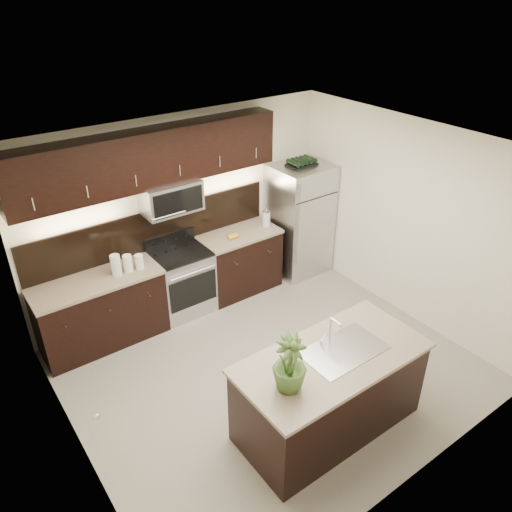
# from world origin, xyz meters

# --- Properties ---
(ground) EXTENTS (4.50, 4.50, 0.00)m
(ground) POSITION_xyz_m (0.00, 0.00, 0.00)
(ground) COLOR gray
(ground) RESTS_ON ground
(room_walls) EXTENTS (4.52, 4.02, 2.71)m
(room_walls) POSITION_xyz_m (-0.11, -0.04, 1.70)
(room_walls) COLOR silver
(room_walls) RESTS_ON ground
(counter_run) EXTENTS (3.51, 0.65, 0.94)m
(counter_run) POSITION_xyz_m (-0.46, 1.69, 0.47)
(counter_run) COLOR black
(counter_run) RESTS_ON ground
(upper_fixtures) EXTENTS (3.49, 0.40, 1.66)m
(upper_fixtures) POSITION_xyz_m (-0.43, 1.84, 2.14)
(upper_fixtures) COLOR black
(upper_fixtures) RESTS_ON counter_run
(island) EXTENTS (1.96, 0.96, 0.94)m
(island) POSITION_xyz_m (-0.04, -1.04, 0.47)
(island) COLOR black
(island) RESTS_ON ground
(sink_faucet) EXTENTS (0.84, 0.50, 0.28)m
(sink_faucet) POSITION_xyz_m (0.11, -1.03, 0.96)
(sink_faucet) COLOR silver
(sink_faucet) RESTS_ON island
(refrigerator) EXTENTS (0.84, 0.76, 1.75)m
(refrigerator) POSITION_xyz_m (1.80, 1.63, 0.87)
(refrigerator) COLOR #B2B2B7
(refrigerator) RESTS_ON ground
(wine_rack) EXTENTS (0.43, 0.27, 0.10)m
(wine_rack) POSITION_xyz_m (1.80, 1.63, 1.80)
(wine_rack) COLOR black
(wine_rack) RESTS_ON refrigerator
(plant) EXTENTS (0.36, 0.36, 0.56)m
(plant) POSITION_xyz_m (-0.65, -1.11, 1.22)
(plant) COLOR #3B5823
(plant) RESTS_ON island
(canisters) EXTENTS (0.41, 0.14, 0.27)m
(canisters) POSITION_xyz_m (-1.04, 1.63, 1.06)
(canisters) COLOR silver
(canisters) RESTS_ON counter_run
(french_press) EXTENTS (0.12, 0.12, 0.34)m
(french_press) POSITION_xyz_m (1.17, 1.64, 1.07)
(french_press) COLOR silver
(french_press) RESTS_ON counter_run
(bananas) EXTENTS (0.20, 0.16, 0.06)m
(bananas) POSITION_xyz_m (0.51, 1.61, 0.97)
(bananas) COLOR gold
(bananas) RESTS_ON counter_run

